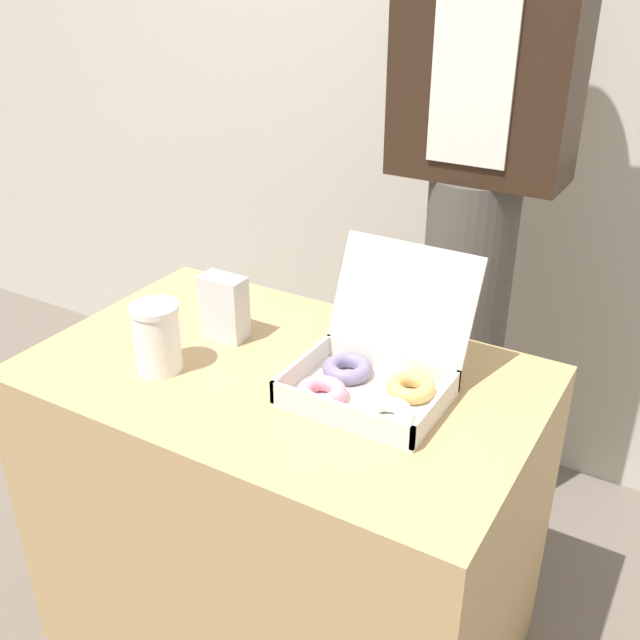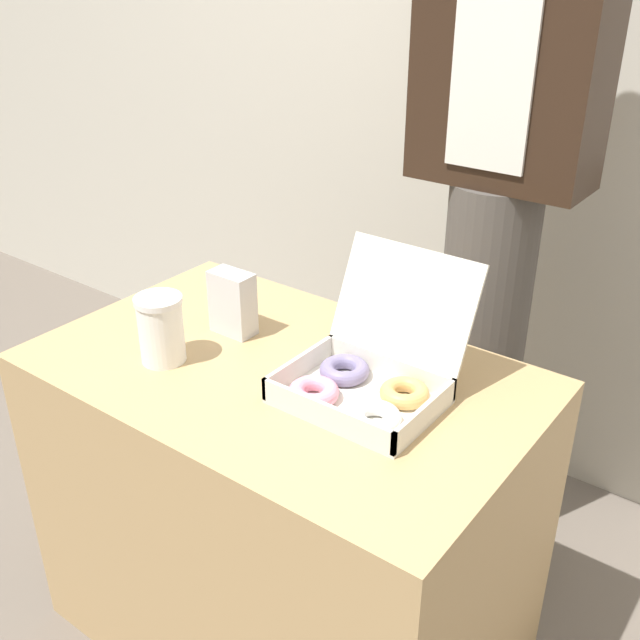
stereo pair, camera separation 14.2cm
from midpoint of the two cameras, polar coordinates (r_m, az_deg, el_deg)
name	(u,v)px [view 1 (the left image)]	position (r m, az deg, el deg)	size (l,w,h in m)	color
ground_plane	(289,630)	(1.94, -4.69, -22.59)	(14.00, 14.00, 0.00)	#665B51
wall_back	(482,13)	(2.13, 10.27, 22.01)	(10.00, 0.05, 2.60)	beige
table	(285,514)	(1.68, -5.16, -14.57)	(0.99, 0.61, 0.73)	tan
donut_box	(372,374)	(1.37, 1.02, -4.25)	(0.28, 0.30, 0.24)	silver
coffee_cup	(157,338)	(1.48, -15.03, -1.37)	(0.09, 0.09, 0.14)	white
napkin_holder	(224,307)	(1.57, -9.90, 0.89)	(0.09, 0.05, 0.14)	silver
person_customer	(477,173)	(1.73, 9.58, 10.93)	(0.39, 0.21, 1.83)	#4C4742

